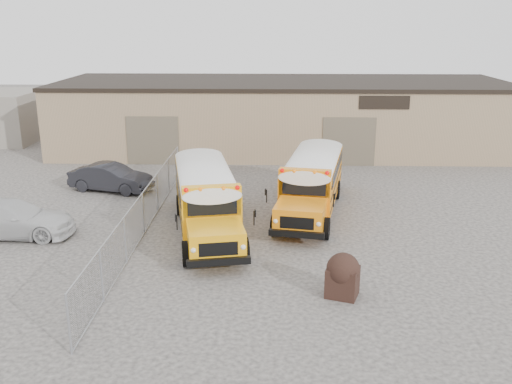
{
  "coord_description": "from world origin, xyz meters",
  "views": [
    {
      "loc": [
        -0.67,
        -19.22,
        8.6
      ],
      "look_at": [
        -1.34,
        3.93,
        1.6
      ],
      "focal_mm": 40.0,
      "sensor_mm": 36.0,
      "label": 1
    }
  ],
  "objects_px": {
    "car_white": "(11,219)",
    "car_dark": "(111,178)",
    "school_bus_right": "(324,152)",
    "school_bus_left": "(197,162)",
    "tarp_bundle": "(343,274)"
  },
  "relations": [
    {
      "from": "car_dark",
      "to": "school_bus_right",
      "type": "bearing_deg",
      "value": -61.3
    },
    {
      "from": "tarp_bundle",
      "to": "school_bus_left",
      "type": "bearing_deg",
      "value": 118.0
    },
    {
      "from": "car_white",
      "to": "car_dark",
      "type": "bearing_deg",
      "value": -19.3
    },
    {
      "from": "tarp_bundle",
      "to": "car_white",
      "type": "xyz_separation_m",
      "value": [
        -13.06,
        5.03,
        -0.01
      ]
    },
    {
      "from": "school_bus_right",
      "to": "car_white",
      "type": "xyz_separation_m",
      "value": [
        -13.63,
        -9.26,
        -0.79
      ]
    },
    {
      "from": "school_bus_right",
      "to": "tarp_bundle",
      "type": "xyz_separation_m",
      "value": [
        -0.57,
        -14.29,
        -0.78
      ]
    },
    {
      "from": "school_bus_right",
      "to": "tarp_bundle",
      "type": "distance_m",
      "value": 14.32
    },
    {
      "from": "school_bus_right",
      "to": "car_dark",
      "type": "relative_size",
      "value": 2.15
    },
    {
      "from": "school_bus_left",
      "to": "school_bus_right",
      "type": "distance_m",
      "value": 7.26
    },
    {
      "from": "school_bus_right",
      "to": "car_dark",
      "type": "height_order",
      "value": "school_bus_right"
    },
    {
      "from": "car_white",
      "to": "car_dark",
      "type": "height_order",
      "value": "car_white"
    },
    {
      "from": "tarp_bundle",
      "to": "car_white",
      "type": "relative_size",
      "value": 0.29
    },
    {
      "from": "school_bus_left",
      "to": "tarp_bundle",
      "type": "height_order",
      "value": "school_bus_left"
    },
    {
      "from": "school_bus_left",
      "to": "school_bus_right",
      "type": "xyz_separation_m",
      "value": [
        6.76,
        2.63,
        -0.02
      ]
    },
    {
      "from": "school_bus_right",
      "to": "car_white",
      "type": "bearing_deg",
      "value": -145.81
    }
  ]
}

